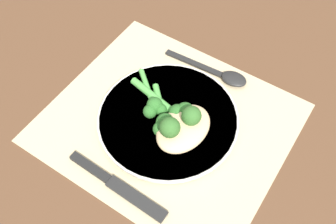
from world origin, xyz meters
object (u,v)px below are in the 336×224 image
Objects in this scene: chicken_fillet at (183,128)px; knife at (115,184)px; broccoli_stalk_front at (153,105)px; spoon at (225,75)px; plate at (168,119)px; broccoli_stalk_right at (175,111)px; broccoli_stalk_rear at (165,122)px.

chicken_fillet reaches higher than knife.
broccoli_stalk_front is 0.15m from spoon.
broccoli_stalk_right is at bearing -128.97° from plate.
spoon is (-0.06, -0.14, -0.02)m from broccoli_stalk_front.
broccoli_stalk_rear reaches higher than spoon.
chicken_fillet is at bearing 118.05° from broccoli_stalk_front.
broccoli_stalk_rear is at bearing -12.69° from spoon.
broccoli_stalk_front is 0.15m from knife.
chicken_fillet is at bearing 163.35° from knife.
plate is 0.02m from broccoli_stalk_right.
plate is at bearing -19.07° from chicken_fillet.
broccoli_stalk_rear is 0.16m from spoon.
chicken_fillet is 0.03m from broccoli_stalk_rear.
broccoli_stalk_front is at bearing -168.19° from knife.
knife is (0.00, 0.14, -0.01)m from plate.
plate is 1.43× the size of spoon.
knife is (0.01, 0.12, -0.02)m from broccoli_stalk_rear.
broccoli_stalk_rear and broccoli_stalk_right have the same top height.
knife is (0.01, 0.15, -0.03)m from broccoli_stalk_right.
spoon is (-0.03, -0.16, -0.02)m from broccoli_stalk_rear.
knife is at bearing 50.05° from broccoli_stalk_front.
broccoli_stalk_front is at bearing -65.59° from broccoli_stalk_right.
plate reaches higher than spoon.
broccoli_stalk_rear reaches higher than broccoli_stalk_front.
plate is 1.31× the size of knife.
chicken_fillet reaches higher than broccoli_stalk_front.
broccoli_stalk_right is 0.04m from broccoli_stalk_front.
knife is at bearing 40.20° from broccoli_stalk_rear.
plate is 2.54× the size of broccoli_stalk_front.
broccoli_stalk_right reaches higher than chicken_fillet.
spoon is at bearing -179.48° from broccoli_stalk_right.
chicken_fillet is at bearing -1.09° from spoon.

